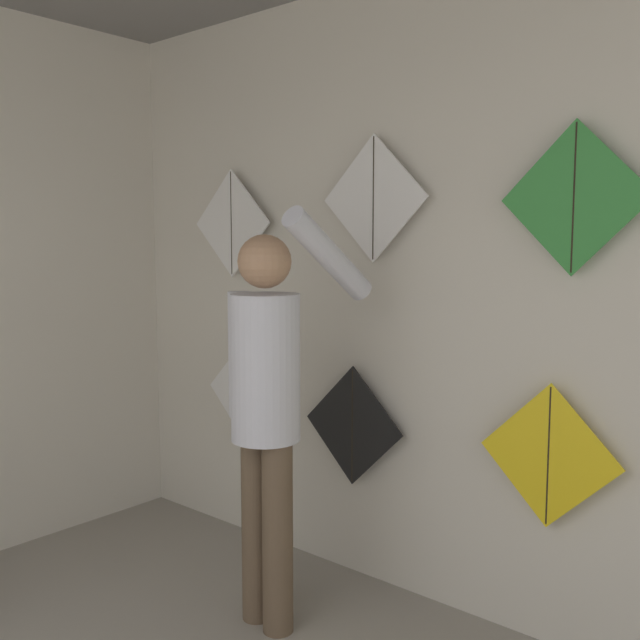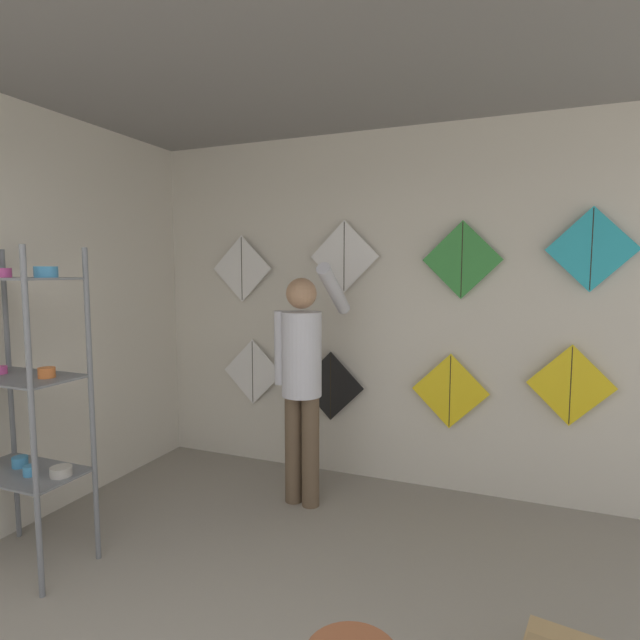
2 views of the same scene
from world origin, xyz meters
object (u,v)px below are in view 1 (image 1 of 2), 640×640
at_px(kite_5, 374,198).
at_px(kite_0, 246,391).
at_px(kite_4, 232,223).
at_px(kite_2, 549,456).
at_px(shopkeeper, 268,395).
at_px(kite_6, 574,198).
at_px(kite_1, 353,426).

bearing_deg(kite_5, kite_0, 180.00).
xyz_separation_m(kite_0, kite_4, (-0.09, 0.00, 0.91)).
xyz_separation_m(kite_2, kite_5, (-0.85, 0.00, 1.02)).
height_order(kite_0, kite_2, kite_0).
distance_m(shopkeeper, kite_6, 1.42).
bearing_deg(kite_6, kite_4, 180.00).
xyz_separation_m(kite_0, kite_2, (1.70, 0.00, -0.02)).
distance_m(kite_0, kite_5, 1.31).
relative_size(kite_0, kite_1, 1.00).
distance_m(kite_1, kite_5, 1.07).
bearing_deg(kite_6, shopkeeper, -151.29).
relative_size(kite_4, kite_5, 1.00).
xyz_separation_m(kite_2, kite_6, (0.06, 0.00, 0.99)).
bearing_deg(kite_0, kite_6, 0.00).
bearing_deg(kite_5, kite_4, 180.00).
xyz_separation_m(kite_1, kite_6, (1.03, 0.00, 1.03)).
height_order(shopkeeper, kite_4, kite_4).
bearing_deg(kite_4, kite_1, 0.00).
bearing_deg(kite_4, kite_2, 0.00).
bearing_deg(kite_1, kite_2, 0.00).
bearing_deg(shopkeeper, kite_1, 96.19).
bearing_deg(kite_0, kite_1, 0.00).
bearing_deg(kite_4, kite_5, 0.00).
xyz_separation_m(kite_0, kite_6, (1.76, 0.00, 0.97)).
height_order(kite_0, kite_4, kite_4).
bearing_deg(kite_6, kite_0, 180.00).
relative_size(kite_2, kite_4, 1.00).
height_order(kite_1, kite_2, kite_2).
bearing_deg(kite_5, kite_6, 0.00).
xyz_separation_m(kite_0, kite_5, (0.85, 0.00, 1.00)).
relative_size(kite_0, kite_6, 1.00).
relative_size(kite_0, kite_5, 1.00).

